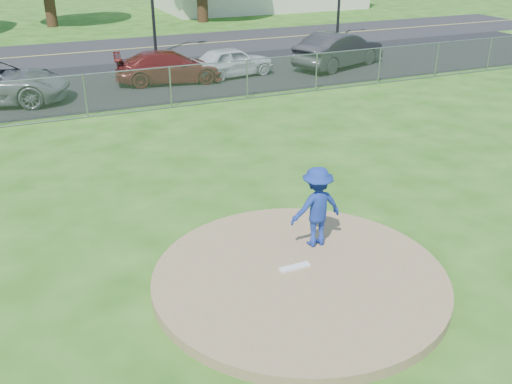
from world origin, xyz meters
TOP-DOWN VIEW (x-y plane):
  - ground at (0.00, 10.00)m, footprint 120.00×120.00m
  - pitchers_mound at (0.00, 0.00)m, footprint 5.40×5.40m
  - pitching_rubber at (0.00, 0.20)m, footprint 0.60×0.15m
  - chain_link_fence at (0.00, 12.00)m, footprint 40.00×0.06m
  - parking_lot at (0.00, 16.50)m, footprint 50.00×8.00m
  - street at (0.00, 24.00)m, footprint 60.00×7.00m
  - pitcher at (0.79, 0.85)m, footprint 1.06×0.62m
  - parked_car_darkred at (2.01, 15.75)m, footprint 4.77×2.52m
  - parked_car_pearl at (4.82, 15.71)m, footprint 4.01×2.18m
  - parked_car_charcoal at (10.14, 15.47)m, footprint 5.18×3.38m

SIDE VIEW (x-z plane):
  - ground at x=0.00m, z-range 0.00..0.00m
  - street at x=0.00m, z-range 0.00..0.01m
  - parking_lot at x=0.00m, z-range 0.00..0.01m
  - pitchers_mound at x=0.00m, z-range 0.00..0.20m
  - pitching_rubber at x=0.00m, z-range 0.20..0.24m
  - parked_car_pearl at x=4.82m, z-range 0.01..1.31m
  - parked_car_darkred at x=2.01m, z-range 0.01..1.33m
  - chain_link_fence at x=0.00m, z-range 0.00..1.50m
  - parked_car_charcoal at x=10.14m, z-range 0.01..1.62m
  - pitcher at x=0.79m, z-range 0.20..1.84m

